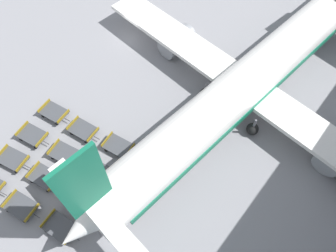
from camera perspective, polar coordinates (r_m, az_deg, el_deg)
ground_plane at (r=41.14m, az=-6.24°, el=15.24°), size 500.00×500.00×0.00m
airplane at (r=33.65m, az=14.94°, el=8.47°), size 37.82×46.29×12.00m
baggage_dolly_row_near_col_b at (r=31.14m, az=-24.15°, el=-12.66°), size 3.44×2.24×0.92m
baggage_dolly_row_near_col_c at (r=29.40m, az=-18.25°, el=-16.40°), size 3.42×2.14×0.92m
baggage_dolly_row_mid_a_col_a at (r=33.47m, az=-25.38°, el=-5.23°), size 3.45×2.34×0.92m
baggage_dolly_row_mid_a_col_b at (r=31.50m, az=-20.69°, el=-8.33°), size 3.44×2.24×0.92m
baggage_dolly_row_mid_a_col_c at (r=29.73m, az=-15.15°, el=-12.28°), size 3.43×2.17×0.92m
baggage_dolly_row_mid_b_col_a at (r=34.08m, az=-22.49°, el=-1.51°), size 3.44×2.24×0.92m
baggage_dolly_row_mid_b_col_b at (r=31.99m, az=-17.50°, el=-4.62°), size 3.45×2.29×0.92m
baggage_dolly_row_mid_b_col_c at (r=30.35m, az=-11.93°, el=-7.88°), size 3.45×2.32×0.92m
baggage_dolly_row_far_col_a at (r=34.87m, az=-19.19°, el=2.24°), size 3.43×2.18×0.92m
baggage_dolly_row_far_col_b at (r=32.85m, az=-14.54°, el=-0.68°), size 3.42×2.14×0.92m
baggage_dolly_row_far_col_c at (r=31.24m, az=-8.64°, el=-3.53°), size 3.43×2.19×0.92m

